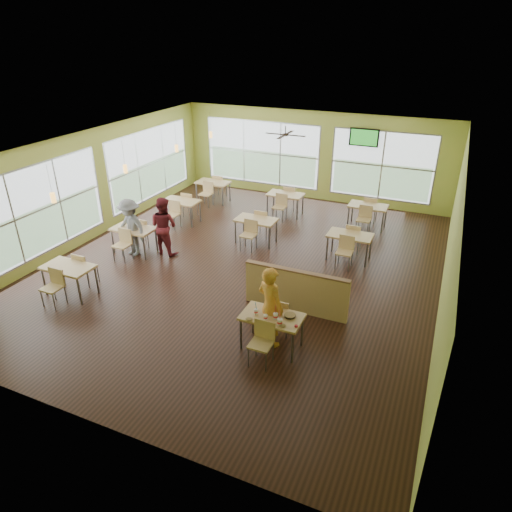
% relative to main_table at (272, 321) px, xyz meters
% --- Properties ---
extents(room, '(12.00, 12.04, 3.20)m').
position_rel_main_table_xyz_m(room, '(-2.00, 3.00, 0.97)').
color(room, black).
rests_on(room, ground).
extents(window_bays, '(9.24, 10.24, 2.38)m').
position_rel_main_table_xyz_m(window_bays, '(-4.65, 6.08, 0.85)').
color(window_bays, white).
rests_on(window_bays, room).
extents(main_table, '(1.22, 1.52, 0.87)m').
position_rel_main_table_xyz_m(main_table, '(0.00, 0.00, 0.00)').
color(main_table, '#DAB375').
rests_on(main_table, floor).
extents(half_wall_divider, '(2.40, 0.14, 1.04)m').
position_rel_main_table_xyz_m(half_wall_divider, '(0.00, 1.45, -0.11)').
color(half_wall_divider, '#DAB375').
rests_on(half_wall_divider, floor).
extents(dining_tables, '(6.92, 8.72, 0.87)m').
position_rel_main_table_xyz_m(dining_tables, '(-3.05, 4.71, -0.00)').
color(dining_tables, '#DAB375').
rests_on(dining_tables, floor).
extents(pendant_lights, '(0.11, 7.31, 0.86)m').
position_rel_main_table_xyz_m(pendant_lights, '(-5.20, 3.68, 1.82)').
color(pendant_lights, '#2D2119').
rests_on(pendant_lights, ceiling).
extents(ceiling_fan, '(1.25, 1.25, 0.29)m').
position_rel_main_table_xyz_m(ceiling_fan, '(-2.00, 6.00, 2.32)').
color(ceiling_fan, '#2D2119').
rests_on(ceiling_fan, ceiling).
extents(tv_backwall, '(1.00, 0.07, 0.60)m').
position_rel_main_table_xyz_m(tv_backwall, '(-0.20, 8.90, 1.82)').
color(tv_backwall, black).
rests_on(tv_backwall, wall_back).
extents(man_plaid, '(0.74, 0.63, 1.73)m').
position_rel_main_table_xyz_m(man_plaid, '(-0.09, 0.13, 0.23)').
color(man_plaid, orange).
rests_on(man_plaid, floor).
extents(patron_maroon, '(0.87, 0.71, 1.66)m').
position_rel_main_table_xyz_m(patron_maroon, '(-4.38, 2.82, 0.20)').
color(patron_maroon, maroon).
rests_on(patron_maroon, floor).
extents(patron_grey, '(1.17, 0.82, 1.65)m').
position_rel_main_table_xyz_m(patron_grey, '(-5.17, 2.37, 0.19)').
color(patron_grey, slate).
rests_on(patron_grey, floor).
extents(cup_blue, '(0.08, 0.08, 0.30)m').
position_rel_main_table_xyz_m(cup_blue, '(-0.31, -0.07, 0.18)').
color(cup_blue, white).
rests_on(cup_blue, main_table).
extents(cup_yellow, '(0.08, 0.08, 0.30)m').
position_rel_main_table_xyz_m(cup_yellow, '(-0.06, -0.17, 0.18)').
color(cup_yellow, white).
rests_on(cup_yellow, main_table).
extents(cup_red_near, '(0.10, 0.10, 0.36)m').
position_rel_main_table_xyz_m(cup_red_near, '(0.10, -0.08, 0.19)').
color(cup_red_near, white).
rests_on(cup_red_near, main_table).
extents(cup_red_far, '(0.11, 0.11, 0.38)m').
position_rel_main_table_xyz_m(cup_red_far, '(0.25, -0.24, 0.20)').
color(cup_red_far, white).
rests_on(cup_red_far, main_table).
extents(food_basket, '(0.23, 0.23, 0.05)m').
position_rel_main_table_xyz_m(food_basket, '(0.33, 0.10, 0.15)').
color(food_basket, black).
rests_on(food_basket, main_table).
extents(ketchup_cup, '(0.07, 0.07, 0.03)m').
position_rel_main_table_xyz_m(ketchup_cup, '(0.55, -0.15, 0.13)').
color(ketchup_cup, '#B71214').
rests_on(ketchup_cup, main_table).
extents(wrapper_left, '(0.17, 0.16, 0.04)m').
position_rel_main_table_xyz_m(wrapper_left, '(-0.36, -0.30, 0.14)').
color(wrapper_left, olive).
rests_on(wrapper_left, main_table).
extents(wrapper_mid, '(0.20, 0.18, 0.04)m').
position_rel_main_table_xyz_m(wrapper_mid, '(-0.06, 0.16, 0.14)').
color(wrapper_mid, olive).
rests_on(wrapper_mid, main_table).
extents(wrapper_right, '(0.16, 0.14, 0.03)m').
position_rel_main_table_xyz_m(wrapper_right, '(0.30, -0.24, 0.14)').
color(wrapper_right, olive).
rests_on(wrapper_right, main_table).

